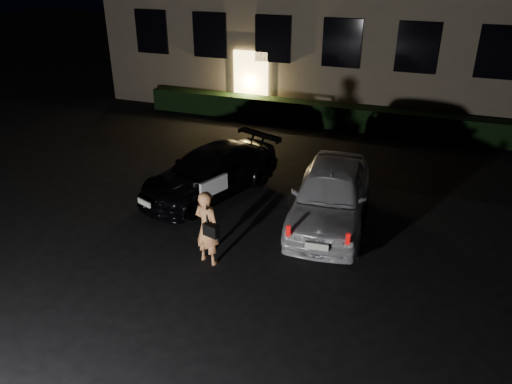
% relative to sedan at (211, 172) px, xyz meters
% --- Properties ---
extents(ground, '(80.00, 80.00, 0.00)m').
position_rel_sedan_xyz_m(ground, '(1.97, -3.81, -0.63)').
color(ground, black).
rests_on(ground, ground).
extents(hedge, '(15.00, 0.70, 0.85)m').
position_rel_sedan_xyz_m(hedge, '(1.97, 6.69, -0.20)').
color(hedge, black).
rests_on(hedge, ground).
extents(sedan, '(3.19, 4.65, 1.25)m').
position_rel_sedan_xyz_m(sedan, '(0.00, 0.00, 0.00)').
color(sedan, black).
rests_on(sedan, ground).
extents(hatch, '(2.11, 4.45, 1.47)m').
position_rel_sedan_xyz_m(hatch, '(3.39, -0.46, 0.11)').
color(hatch, silver).
rests_on(hatch, ground).
extents(man, '(0.70, 0.56, 1.67)m').
position_rel_sedan_xyz_m(man, '(1.35, -3.08, 0.22)').
color(man, '#F9A15F').
rests_on(man, ground).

